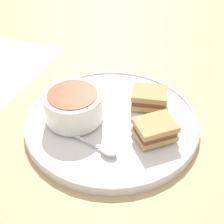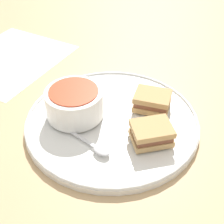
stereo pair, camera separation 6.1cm
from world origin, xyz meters
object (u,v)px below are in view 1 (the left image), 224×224
object	(u,v)px
sandwich_half_far	(149,98)
sandwich_half_near	(156,128)
spoon	(105,149)
soup_bowl	(74,106)

from	to	relation	value
sandwich_half_far	sandwich_half_near	bearing A→B (deg)	126.37
spoon	sandwich_half_near	distance (m)	0.10
spoon	sandwich_half_near	xyz separation A→B (m)	(-0.06, -0.09, 0.01)
soup_bowl	spoon	distance (m)	0.11
soup_bowl	sandwich_half_far	distance (m)	0.16
soup_bowl	spoon	size ratio (longest dim) A/B	1.00
soup_bowl	sandwich_half_far	world-z (taller)	soup_bowl
spoon	sandwich_half_near	size ratio (longest dim) A/B	1.25
soup_bowl	spoon	world-z (taller)	soup_bowl
spoon	sandwich_half_far	distance (m)	0.16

